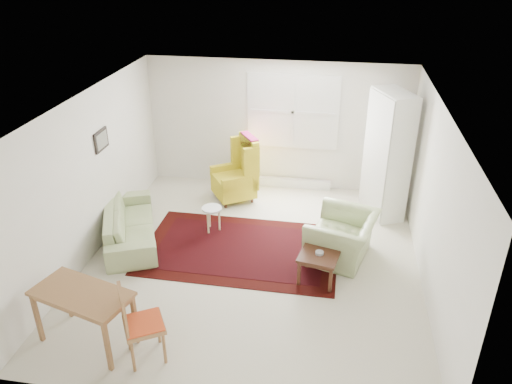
% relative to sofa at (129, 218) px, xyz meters
% --- Properties ---
extents(room, '(5.04, 5.54, 2.51)m').
position_rel_sofa_xyz_m(room, '(2.12, -0.11, 0.86)').
color(room, beige).
rests_on(room, ground).
extents(rug, '(3.10, 2.01, 0.03)m').
position_rel_sofa_xyz_m(rug, '(1.84, -0.02, -0.38)').
color(rug, black).
rests_on(rug, ground).
extents(sofa, '(1.46, 2.09, 0.79)m').
position_rel_sofa_xyz_m(sofa, '(0.00, 0.00, 0.00)').
color(sofa, '#9AAB72').
rests_on(sofa, ground).
extents(armchair, '(1.20, 1.29, 0.84)m').
position_rel_sofa_xyz_m(armchair, '(3.43, 0.05, 0.03)').
color(armchair, '#9AAB72').
rests_on(armchair, ground).
extents(wingback_chair, '(1.03, 1.01, 1.25)m').
position_rel_sofa_xyz_m(wingback_chair, '(1.39, 1.66, 0.23)').
color(wingback_chair, gold).
rests_on(wingback_chair, ground).
extents(coffee_table, '(0.64, 0.64, 0.45)m').
position_rel_sofa_xyz_m(coffee_table, '(3.11, -0.61, -0.17)').
color(coffee_table, '#402013').
rests_on(coffee_table, ground).
extents(stool, '(0.38, 0.38, 0.45)m').
position_rel_sofa_xyz_m(stool, '(1.27, 0.47, -0.17)').
color(stool, white).
rests_on(stool, ground).
extents(cabinet, '(0.79, 1.01, 2.24)m').
position_rel_sofa_xyz_m(cabinet, '(4.14, 1.61, 0.72)').
color(cabinet, white).
rests_on(cabinet, ground).
extents(desk, '(1.30, 0.90, 0.75)m').
position_rel_sofa_xyz_m(desk, '(0.40, -2.33, -0.02)').
color(desk, olive).
rests_on(desk, ground).
extents(desk_chair, '(0.61, 0.61, 1.02)m').
position_rel_sofa_xyz_m(desk_chair, '(1.19, -2.45, 0.11)').
color(desk_chair, olive).
rests_on(desk_chair, ground).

